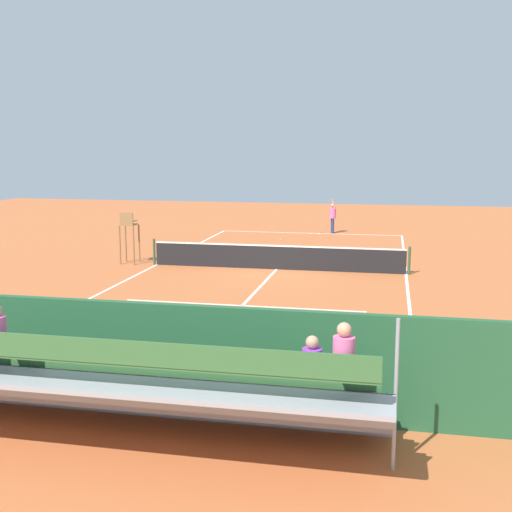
{
  "coord_description": "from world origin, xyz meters",
  "views": [
    {
      "loc": [
        -4.33,
        24.82,
        4.81
      ],
      "look_at": [
        0.0,
        4.0,
        1.2
      ],
      "focal_mm": 45.5,
      "sensor_mm": 36.0,
      "label": 1
    }
  ],
  "objects_px": {
    "courtside_bench": "(267,373)",
    "equipment_bag": "(155,386)",
    "tennis_net": "(277,257)",
    "tennis_player": "(333,215)",
    "bleacher_stand": "(118,385)",
    "umpire_chair": "(129,232)",
    "tennis_racket": "(319,234)",
    "tennis_ball_near": "(281,239)"
  },
  "relations": [
    {
      "from": "bleacher_stand",
      "to": "equipment_bag",
      "type": "height_order",
      "value": "bleacher_stand"
    },
    {
      "from": "tennis_net",
      "to": "tennis_player",
      "type": "distance_m",
      "value": 11.37
    },
    {
      "from": "umpire_chair",
      "to": "tennis_ball_near",
      "type": "xyz_separation_m",
      "value": [
        -5.01,
        -8.0,
        -1.28
      ]
    },
    {
      "from": "equipment_bag",
      "to": "tennis_racket",
      "type": "distance_m",
      "value": 24.27
    },
    {
      "from": "tennis_net",
      "to": "courtside_bench",
      "type": "xyz_separation_m",
      "value": [
        -2.13,
        13.27,
        0.06
      ]
    },
    {
      "from": "equipment_bag",
      "to": "umpire_chair",
      "type": "bearing_deg",
      "value": -65.44
    },
    {
      "from": "tennis_net",
      "to": "tennis_racket",
      "type": "bearing_deg",
      "value": -92.66
    },
    {
      "from": "equipment_bag",
      "to": "tennis_ball_near",
      "type": "bearing_deg",
      "value": -86.99
    },
    {
      "from": "tennis_player",
      "to": "tennis_ball_near",
      "type": "relative_size",
      "value": 29.18
    },
    {
      "from": "umpire_chair",
      "to": "bleacher_stand",
      "type": "bearing_deg",
      "value": 112.11
    },
    {
      "from": "equipment_bag",
      "to": "tennis_player",
      "type": "distance_m",
      "value": 24.75
    },
    {
      "from": "tennis_net",
      "to": "tennis_player",
      "type": "height_order",
      "value": "tennis_player"
    },
    {
      "from": "courtside_bench",
      "to": "tennis_net",
      "type": "bearing_deg",
      "value": -80.87
    },
    {
      "from": "equipment_bag",
      "to": "tennis_player",
      "type": "height_order",
      "value": "tennis_player"
    },
    {
      "from": "bleacher_stand",
      "to": "tennis_ball_near",
      "type": "bearing_deg",
      "value": -86.94
    },
    {
      "from": "tennis_net",
      "to": "bleacher_stand",
      "type": "bearing_deg",
      "value": 90.22
    },
    {
      "from": "bleacher_stand",
      "to": "tennis_racket",
      "type": "distance_m",
      "value": 26.27
    },
    {
      "from": "courtside_bench",
      "to": "equipment_bag",
      "type": "relative_size",
      "value": 2.0
    },
    {
      "from": "bleacher_stand",
      "to": "equipment_bag",
      "type": "bearing_deg",
      "value": -86.4
    },
    {
      "from": "bleacher_stand",
      "to": "tennis_player",
      "type": "bearing_deg",
      "value": -92.43
    },
    {
      "from": "tennis_net",
      "to": "tennis_ball_near",
      "type": "relative_size",
      "value": 156.06
    },
    {
      "from": "tennis_net",
      "to": "courtside_bench",
      "type": "height_order",
      "value": "tennis_net"
    },
    {
      "from": "umpire_chair",
      "to": "tennis_racket",
      "type": "bearing_deg",
      "value": -121.73
    },
    {
      "from": "tennis_racket",
      "to": "tennis_ball_near",
      "type": "xyz_separation_m",
      "value": [
        1.7,
        2.84,
        0.02
      ]
    },
    {
      "from": "equipment_bag",
      "to": "courtside_bench",
      "type": "bearing_deg",
      "value": -176.66
    },
    {
      "from": "tennis_net",
      "to": "equipment_bag",
      "type": "bearing_deg",
      "value": 89.72
    },
    {
      "from": "tennis_net",
      "to": "umpire_chair",
      "type": "bearing_deg",
      "value": -0.21
    },
    {
      "from": "equipment_bag",
      "to": "tennis_racket",
      "type": "bearing_deg",
      "value": -91.35
    },
    {
      "from": "bleacher_stand",
      "to": "tennis_net",
      "type": "bearing_deg",
      "value": -89.78
    },
    {
      "from": "courtside_bench",
      "to": "tennis_racket",
      "type": "distance_m",
      "value": 24.2
    },
    {
      "from": "equipment_bag",
      "to": "tennis_net",
      "type": "bearing_deg",
      "value": -90.28
    },
    {
      "from": "tennis_player",
      "to": "tennis_racket",
      "type": "bearing_deg",
      "value": 32.35
    },
    {
      "from": "tennis_player",
      "to": "tennis_ball_near",
      "type": "xyz_separation_m",
      "value": [
        2.38,
        3.27,
        -0.98
      ]
    },
    {
      "from": "courtside_bench",
      "to": "tennis_ball_near",
      "type": "bearing_deg",
      "value": -81.12
    },
    {
      "from": "courtside_bench",
      "to": "tennis_racket",
      "type": "xyz_separation_m",
      "value": [
        1.63,
        -24.14,
        -0.54
      ]
    },
    {
      "from": "bleacher_stand",
      "to": "tennis_ball_near",
      "type": "xyz_separation_m",
      "value": [
        1.25,
        -23.41,
        -0.91
      ]
    },
    {
      "from": "bleacher_stand",
      "to": "tennis_ball_near",
      "type": "relative_size",
      "value": 137.27
    },
    {
      "from": "tennis_net",
      "to": "bleacher_stand",
      "type": "relative_size",
      "value": 1.14
    },
    {
      "from": "equipment_bag",
      "to": "tennis_ball_near",
      "type": "distance_m",
      "value": 21.45
    },
    {
      "from": "tennis_player",
      "to": "tennis_racket",
      "type": "distance_m",
      "value": 1.29
    },
    {
      "from": "tennis_racket",
      "to": "tennis_ball_near",
      "type": "distance_m",
      "value": 3.31
    },
    {
      "from": "bleacher_stand",
      "to": "tennis_racket",
      "type": "bearing_deg",
      "value": -90.97
    }
  ]
}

